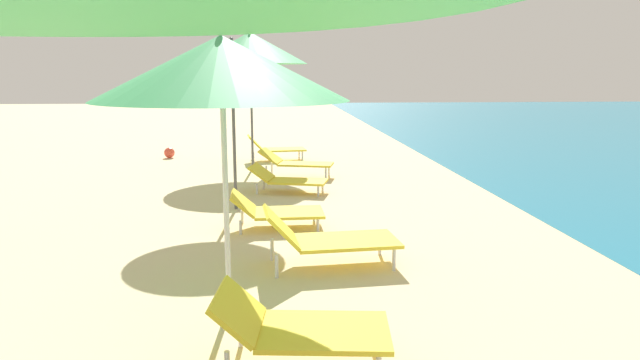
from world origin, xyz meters
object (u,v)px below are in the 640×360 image
umbrella_third (232,56)px  lounger_second_shoreside (327,237)px  umbrella_second (222,68)px  beach_ball (169,153)px  umbrella_farthest (250,48)px  lounger_third_inland (275,210)px  lounger_farthest_inland (295,162)px  lounger_third_shoreside (287,179)px  lounger_farthest_shoreside (275,148)px  lounger_second_inland (299,326)px

umbrella_third → lounger_second_shoreside: bearing=-66.5°
umbrella_second → beach_ball: size_ratio=9.39×
umbrella_second → lounger_second_shoreside: 2.37m
lounger_second_shoreside → umbrella_farthest: bearing=94.2°
lounger_third_inland → umbrella_farthest: size_ratio=0.42×
lounger_farthest_inland → lounger_third_shoreside: bearing=-84.0°
umbrella_second → lounger_farthest_shoreside: umbrella_second is taller
lounger_second_inland → beach_ball: bearing=111.1°
beach_ball → lounger_second_shoreside: bearing=-68.7°
lounger_second_inland → lounger_farthest_inland: (0.25, 7.67, 0.01)m
lounger_second_shoreside → lounger_farthest_inland: 5.51m
lounger_farthest_inland → umbrella_third: bearing=-97.6°
lounger_third_inland → lounger_farthest_inland: (0.42, 3.88, 0.06)m
beach_ball → lounger_third_shoreside: bearing=-56.8°
umbrella_farthest → lounger_farthest_inland: umbrella_farthest is taller
umbrella_second → lounger_third_inland: (0.43, 2.72, -1.93)m
umbrella_third → umbrella_farthest: umbrella_farthest is taller
umbrella_second → umbrella_farthest: (-0.08, 7.74, 0.49)m
lounger_second_shoreside → lounger_farthest_shoreside: size_ratio=1.05×
lounger_third_inland → lounger_farthest_shoreside: bearing=88.8°
umbrella_farthest → lounger_farthest_shoreside: 2.68m
lounger_farthest_shoreside → beach_ball: lounger_farthest_shoreside is taller
umbrella_third → umbrella_farthest: bearing=88.2°
lounger_second_inland → lounger_third_shoreside: size_ratio=0.91×
umbrella_second → umbrella_farthest: bearing=90.6°
lounger_farthest_inland → beach_ball: bearing=150.2°
lounger_second_shoreside → lounger_farthest_inland: lounger_second_shoreside is taller
umbrella_second → lounger_farthest_shoreside: size_ratio=1.71×
beach_ball → umbrella_third: bearing=-69.9°
umbrella_third → lounger_farthest_shoreside: bearing=82.9°
lounger_third_inland → umbrella_third: bearing=117.6°
umbrella_second → lounger_second_inland: bearing=-60.7°
lounger_second_inland → beach_ball: size_ratio=5.00×
umbrella_third → lounger_third_inland: umbrella_third is taller
umbrella_farthest → beach_ball: size_ratio=11.48×
lounger_second_shoreside → umbrella_third: (-1.21, 2.78, 2.06)m
lounger_third_shoreside → umbrella_farthest: 3.68m
lounger_third_shoreside → lounger_third_inland: bearing=-81.1°
umbrella_second → umbrella_third: 3.88m
umbrella_third → lounger_third_shoreside: (0.85, 1.19, -2.14)m
lounger_third_shoreside → umbrella_second: bearing=-83.1°
umbrella_second → lounger_second_shoreside: size_ratio=1.63×
lounger_third_inland → beach_ball: size_ratio=4.84×
lounger_second_inland → lounger_farthest_inland: lounger_second_inland is taller
umbrella_third → lounger_farthest_inland: 3.59m
umbrella_second → umbrella_third: bearing=93.0°
lounger_second_inland → lounger_farthest_inland: size_ratio=0.84×
lounger_second_shoreside → beach_ball: size_ratio=5.77×
lounger_second_shoreside → umbrella_farthest: (-1.09, 6.64, 2.34)m
lounger_second_inland → lounger_third_shoreside: 6.13m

